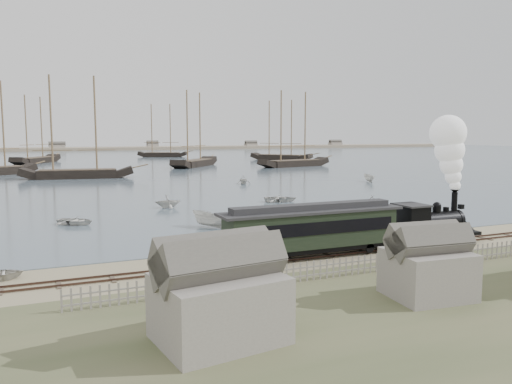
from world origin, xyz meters
name	(u,v)px	position (x,y,z in m)	size (l,w,h in m)	color
ground	(291,252)	(0.00, 0.00, 0.00)	(600.00, 600.00, 0.00)	tan
harbor_water	(91,157)	(0.00, 170.00, 0.03)	(600.00, 336.00, 0.06)	#40515B
rail_track	(304,257)	(0.00, -2.00, 0.04)	(120.00, 1.80, 0.16)	#3B2820
picket_fence_west	(244,290)	(-6.50, -7.00, 0.00)	(19.00, 0.10, 1.20)	gray
picket_fence_east	(500,259)	(12.50, -7.50, 0.00)	(15.00, 0.10, 1.20)	gray
shed_left	(219,340)	(-10.00, -13.00, 0.00)	(5.00, 4.00, 4.10)	gray
shed_mid	(427,297)	(2.00, -12.00, 0.00)	(4.00, 3.50, 3.60)	gray
far_spit	(78,151)	(0.00, 250.00, 0.00)	(500.00, 20.00, 1.80)	tan
locomotive	(448,187)	(12.83, -2.00, 4.51)	(7.85, 2.93, 9.78)	black
passenger_coach	(312,228)	(0.63, -2.00, 2.09)	(13.57, 2.62, 3.30)	black
rowboat_0	(75,221)	(-14.00, 17.68, 0.43)	(3.57, 2.55, 0.74)	beige
rowboat_1	(168,201)	(-3.37, 25.06, 0.84)	(2.95, 2.55, 1.56)	beige
rowboat_2	(209,219)	(-2.65, 11.35, 0.82)	(3.94, 1.48, 1.52)	beige
rowboat_3	(280,198)	(11.04, 24.65, 0.49)	(4.14, 2.96, 0.86)	beige
rowboat_4	(371,203)	(17.35, 14.06, 0.91)	(3.24, 2.80, 1.71)	beige
rowboat_5	(369,178)	(37.39, 42.44, 0.76)	(3.63, 1.37, 1.40)	beige
rowboat_7	(243,180)	(15.12, 47.83, 0.81)	(2.85, 2.46, 1.50)	beige
schooner_2	(76,127)	(-10.57, 70.91, 10.06)	(21.02, 4.85, 20.00)	black
schooner_3	(194,129)	(20.67, 97.14, 10.06)	(22.36, 5.16, 20.00)	black
schooner_4	(294,129)	(44.91, 86.25, 10.06)	(21.66, 5.00, 20.00)	black
schooner_5	(281,130)	(57.00, 119.17, 10.06)	(21.57, 4.98, 20.00)	black
schooner_7	(35,129)	(-18.67, 130.60, 10.06)	(21.79, 5.03, 20.00)	black
schooner_8	(162,130)	(24.66, 155.02, 10.06)	(18.23, 4.21, 20.00)	black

